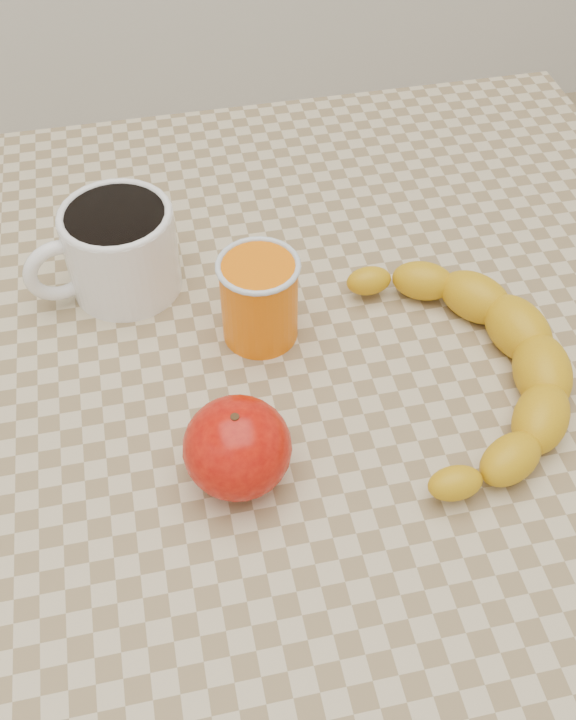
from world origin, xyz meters
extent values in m
plane|color=tan|center=(0.00, 0.00, 0.00)|extent=(3.00, 3.00, 0.00)
cube|color=#C1AF89|center=(0.00, 0.00, 0.73)|extent=(0.80, 0.80, 0.04)
cube|color=olive|center=(0.00, 0.00, 0.68)|extent=(0.74, 0.74, 0.06)
cylinder|color=olive|center=(0.35, 0.35, 0.35)|extent=(0.05, 0.05, 0.71)
cylinder|color=white|center=(-0.12, 0.13, 0.79)|extent=(0.12, 0.12, 0.08)
cylinder|color=black|center=(-0.12, 0.13, 0.82)|extent=(0.08, 0.08, 0.01)
torus|color=white|center=(-0.12, 0.13, 0.83)|extent=(0.10, 0.10, 0.01)
torus|color=white|center=(-0.17, 0.12, 0.79)|extent=(0.06, 0.03, 0.06)
cylinder|color=orange|center=(-0.01, 0.05, 0.79)|extent=(0.06, 0.06, 0.08)
torus|color=silver|center=(-0.01, 0.05, 0.83)|extent=(0.07, 0.07, 0.00)
ellipsoid|color=#970805|center=(-0.05, -0.08, 0.78)|extent=(0.09, 0.09, 0.07)
cylinder|color=#382311|center=(-0.05, -0.08, 0.81)|extent=(0.01, 0.01, 0.01)
camera|label=1|loc=(-0.09, -0.40, 1.24)|focal=40.00mm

